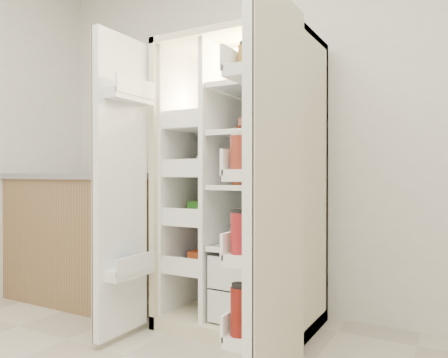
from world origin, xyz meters
The scene contains 5 objects.
wall_back centered at (0.00, 2.00, 1.35)m, with size 4.00×0.02×2.70m, color white.
refrigerator centered at (-0.11, 1.65, 0.74)m, with size 0.92×0.70×1.80m.
freezer_door centered at (-0.62, 1.05, 0.89)m, with size 0.15×0.40×1.72m.
fridge_door centered at (0.36, 0.96, 0.87)m, with size 0.17×0.58×1.72m.
kitchen_counter centered at (-1.38, 1.56, 0.49)m, with size 1.33×0.71×0.97m.
Camera 1 is at (1.09, -0.80, 0.95)m, focal length 34.00 mm.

